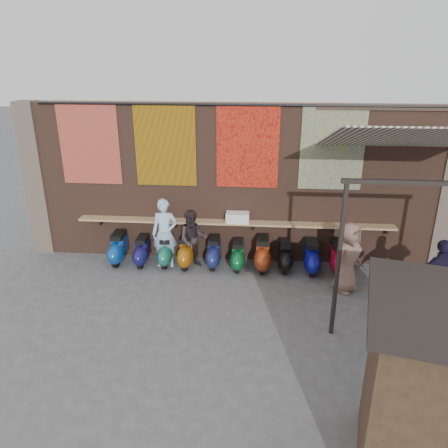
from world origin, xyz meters
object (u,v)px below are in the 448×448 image
scooter_stool_6 (263,254)px  shopper_tan (348,257)px  diner_right (193,239)px  scooter_stool_2 (166,251)px  diner_left (165,233)px  scooter_stool_1 (142,251)px  scooter_stool_3 (187,251)px  scooter_stool_0 (118,248)px  scooter_stool_9 (337,257)px  shopper_navy (439,279)px  scooter_stool_5 (238,255)px  scooter_stool_7 (285,256)px  scooter_stool_8 (311,257)px  scooter_stool_4 (214,252)px  shelf_box (238,218)px

scooter_stool_6 → shopper_tan: 2.14m
diner_right → shopper_tan: 3.76m
scooter_stool_2 → diner_left: bearing=-95.2°
scooter_stool_1 → scooter_stool_2: scooter_stool_2 is taller
scooter_stool_3 → scooter_stool_0: bearing=178.9°
scooter_stool_2 → scooter_stool_9: 4.29m
scooter_stool_2 → shopper_navy: (5.99, -1.87, 0.49)m
scooter_stool_5 → diner_left: diner_left is taller
scooter_stool_2 → diner_right: bearing=-3.5°
scooter_stool_5 → scooter_stool_7: 1.18m
scooter_stool_7 → scooter_stool_8: 0.65m
scooter_stool_4 → scooter_stool_6: (1.23, -0.06, 0.03)m
scooter_stool_6 → shopper_tan: shopper_tan is taller
scooter_stool_0 → scooter_stool_3: (1.78, -0.03, -0.00)m
diner_right → scooter_stool_6: bearing=-11.0°
scooter_stool_0 → scooter_stool_2: (1.26, -0.00, -0.03)m
scooter_stool_6 → diner_right: size_ratio=0.58×
scooter_stool_9 → scooter_stool_6: bearing=179.9°
scooter_stool_2 → scooter_stool_9: size_ratio=0.93×
shelf_box → scooter_stool_6: size_ratio=0.66×
scooter_stool_1 → shopper_tan: shopper_tan is taller
scooter_stool_8 → diner_left: (-3.67, 0.04, 0.49)m
scooter_stool_9 → scooter_stool_0: bearing=179.4°
scooter_stool_4 → shopper_tan: 3.30m
scooter_stool_0 → shopper_tan: (5.61, -0.96, 0.43)m
scooter_stool_3 → scooter_stool_7: scooter_stool_3 is taller
scooter_stool_6 → shopper_tan: bearing=-25.4°
shelf_box → scooter_stool_3: bearing=-167.3°
scooter_stool_8 → scooter_stool_5: bearing=179.7°
diner_left → shopper_navy: size_ratio=1.03×
diner_left → scooter_stool_5: bearing=-6.4°
scooter_stool_1 → scooter_stool_9: size_ratio=0.91×
scooter_stool_5 → scooter_stool_7: (1.18, 0.05, 0.01)m
scooter_stool_2 → scooter_stool_7: size_ratio=1.01×
scooter_stool_4 → scooter_stool_7: bearing=-1.0°
scooter_stool_0 → scooter_stool_5: size_ratio=1.11×
shelf_box → diner_right: size_ratio=0.38×
scooter_stool_2 → scooter_stool_5: 1.84m
scooter_stool_4 → scooter_stool_9: (3.07, -0.06, 0.02)m
diner_left → shopper_navy: 6.27m
shelf_box → scooter_stool_1: shelf_box is taller
scooter_stool_9 → diner_left: (-4.29, 0.01, 0.49)m
shelf_box → scooter_stool_9: bearing=-7.2°
scooter_stool_1 → shopper_navy: (6.61, -1.84, 0.49)m
shelf_box → scooter_stool_1: 2.59m
scooter_stool_0 → shopper_tan: shopper_tan is taller
scooter_stool_1 → shopper_tan: (4.97, -0.92, 0.47)m
scooter_stool_3 → scooter_stool_2: bearing=176.8°
scooter_stool_7 → scooter_stool_5: bearing=-177.7°
shelf_box → shopper_tan: (2.55, -1.21, -0.42)m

